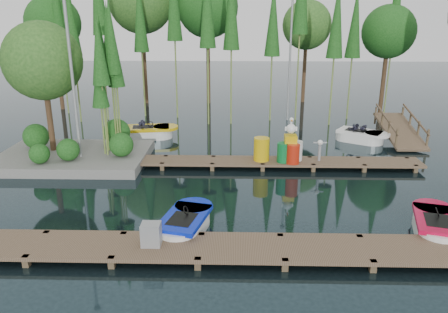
{
  "coord_description": "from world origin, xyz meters",
  "views": [
    {
      "loc": [
        0.9,
        -14.53,
        6.03
      ],
      "look_at": [
        0.5,
        0.5,
        1.1
      ],
      "focal_mm": 35.0,
      "sensor_mm": 36.0,
      "label": 1
    }
  ],
  "objects_px": {
    "utility_cabinet": "(151,234)",
    "drum_cluster": "(291,149)",
    "boat_yellow_far": "(149,132)",
    "yellow_barrel": "(261,149)",
    "boat_red": "(436,226)",
    "boat_blue": "(185,224)",
    "island": "(61,86)"
  },
  "relations": [
    {
      "from": "utility_cabinet",
      "to": "drum_cluster",
      "type": "distance_m",
      "value": 8.15
    },
    {
      "from": "boat_yellow_far",
      "to": "yellow_barrel",
      "type": "relative_size",
      "value": 3.13
    },
    {
      "from": "utility_cabinet",
      "to": "yellow_barrel",
      "type": "xyz_separation_m",
      "value": [
        3.23,
        7.0,
        0.17
      ]
    },
    {
      "from": "boat_blue",
      "to": "boat_red",
      "type": "xyz_separation_m",
      "value": [
        7.19,
        0.08,
        0.0
      ]
    },
    {
      "from": "yellow_barrel",
      "to": "drum_cluster",
      "type": "xyz_separation_m",
      "value": [
        1.17,
        -0.15,
        0.06
      ]
    },
    {
      "from": "island",
      "to": "utility_cabinet",
      "type": "xyz_separation_m",
      "value": [
        5.05,
        -7.79,
        -2.58
      ]
    },
    {
      "from": "boat_blue",
      "to": "yellow_barrel",
      "type": "distance_m",
      "value": 6.26
    },
    {
      "from": "island",
      "to": "yellow_barrel",
      "type": "distance_m",
      "value": 8.66
    },
    {
      "from": "boat_red",
      "to": "boat_yellow_far",
      "type": "bearing_deg",
      "value": 151.62
    },
    {
      "from": "island",
      "to": "drum_cluster",
      "type": "bearing_deg",
      "value": -5.68
    },
    {
      "from": "boat_blue",
      "to": "yellow_barrel",
      "type": "xyz_separation_m",
      "value": [
        2.5,
        5.71,
        0.53
      ]
    },
    {
      "from": "island",
      "to": "boat_blue",
      "type": "xyz_separation_m",
      "value": [
        5.77,
        -6.5,
        -2.94
      ]
    },
    {
      "from": "boat_red",
      "to": "utility_cabinet",
      "type": "height_order",
      "value": "utility_cabinet"
    },
    {
      "from": "boat_red",
      "to": "boat_blue",
      "type": "bearing_deg",
      "value": -163.37
    },
    {
      "from": "island",
      "to": "drum_cluster",
      "type": "xyz_separation_m",
      "value": [
        9.45,
        -0.94,
        -2.35
      ]
    },
    {
      "from": "utility_cabinet",
      "to": "drum_cluster",
      "type": "bearing_deg",
      "value": 57.26
    },
    {
      "from": "utility_cabinet",
      "to": "yellow_barrel",
      "type": "distance_m",
      "value": 7.71
    },
    {
      "from": "island",
      "to": "boat_yellow_far",
      "type": "distance_m",
      "value": 5.34
    },
    {
      "from": "utility_cabinet",
      "to": "drum_cluster",
      "type": "relative_size",
      "value": 0.33
    },
    {
      "from": "island",
      "to": "boat_blue",
      "type": "distance_m",
      "value": 9.18
    },
    {
      "from": "yellow_barrel",
      "to": "drum_cluster",
      "type": "distance_m",
      "value": 1.18
    },
    {
      "from": "island",
      "to": "boat_red",
      "type": "distance_m",
      "value": 14.76
    },
    {
      "from": "island",
      "to": "boat_yellow_far",
      "type": "height_order",
      "value": "island"
    },
    {
      "from": "boat_red",
      "to": "island",
      "type": "bearing_deg",
      "value": 169.63
    },
    {
      "from": "boat_red",
      "to": "yellow_barrel",
      "type": "xyz_separation_m",
      "value": [
        -4.69,
        5.63,
        0.53
      ]
    },
    {
      "from": "boat_blue",
      "to": "boat_yellow_far",
      "type": "distance_m",
      "value": 10.46
    },
    {
      "from": "island",
      "to": "boat_blue",
      "type": "height_order",
      "value": "island"
    },
    {
      "from": "boat_red",
      "to": "utility_cabinet",
      "type": "bearing_deg",
      "value": -154.19
    },
    {
      "from": "boat_red",
      "to": "drum_cluster",
      "type": "relative_size",
      "value": 1.51
    },
    {
      "from": "boat_yellow_far",
      "to": "utility_cabinet",
      "type": "bearing_deg",
      "value": -67.88
    },
    {
      "from": "boat_blue",
      "to": "boat_red",
      "type": "bearing_deg",
      "value": 14.28
    },
    {
      "from": "yellow_barrel",
      "to": "boat_red",
      "type": "bearing_deg",
      "value": -50.22
    }
  ]
}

